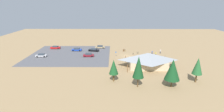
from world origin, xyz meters
The scene contains 25 objects.
ground centered at (0.00, 0.00, 0.00)m, with size 160.00×160.00×0.00m, color #9E7F56.
parking_lot_asphalt centered at (23.63, -1.83, 0.03)m, with size 33.41×31.05×0.05m, color #56565B.
bike_pavilion centered at (-6.47, 13.43, 2.80)m, with size 14.82×10.17×5.05m.
trash_bin centered at (0.56, -7.46, 0.45)m, with size 0.60×0.60×0.90m, color brown.
lot_sign centered at (4.20, 1.15, 1.41)m, with size 0.56×0.08×2.20m.
pine_far_west centered at (-17.62, 25.59, 4.75)m, with size 2.72×2.72×7.11m.
pine_center centered at (-1.14, 28.60, 5.55)m, with size 2.92×2.92×8.40m.
pine_west centered at (-9.88, 28.56, 4.83)m, with size 3.93×3.93×7.56m.
pine_far_east centered at (5.17, 25.08, 4.23)m, with size 2.60×2.60×6.32m.
bicycle_white_near_porch centered at (-10.26, 4.11, 0.36)m, with size 0.48×1.67×0.81m.
bicycle_green_by_bin centered at (-14.14, 6.83, 0.37)m, with size 1.73×0.48×0.84m.
bicycle_silver_edge_south centered at (-14.13, 3.43, 0.35)m, with size 1.38×1.09×0.79m.
bicycle_yellow_lone_east centered at (-0.08, -7.67, 0.37)m, with size 0.48×1.71×0.83m.
bicycle_black_back_row centered at (-3.17, -2.01, 0.35)m, with size 0.54×1.65×0.78m.
bicycle_teal_yard_front centered at (-5.37, -3.58, 0.38)m, with size 1.06×1.37×0.81m.
bicycle_blue_trailside centered at (-12.28, 2.53, 0.39)m, with size 1.50×1.02×0.87m.
car_silver_mid_lot centered at (34.64, 1.70, 0.68)m, with size 4.33×2.03×1.25m.
car_blue_front_row centered at (22.01, -7.76, 0.72)m, with size 4.54×2.01×1.34m.
car_maroon_aisle_side centered at (15.38, 1.24, 0.76)m, with size 4.38×1.95×1.44m.
car_black_back_corner centered at (14.16, -7.14, 0.71)m, with size 4.96×2.76×1.31m.
car_tan_far_end centered at (11.70, -13.01, 0.71)m, with size 4.63×1.88×1.33m.
car_red_end_stall centered at (33.01, -11.55, 0.74)m, with size 4.47×1.75×1.39m.
visitor_at_bikes centered at (-11.26, -2.10, 0.93)m, with size 0.39×0.40×1.77m.
visitor_by_pavilion centered at (-15.33, -4.01, 0.96)m, with size 0.36×0.39×1.81m.
visitor_crossing_yard centered at (-12.33, 0.16, 0.97)m, with size 0.36×0.36×1.84m.
Camera 1 is at (5.27, 71.29, 21.16)m, focal length 28.65 mm.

